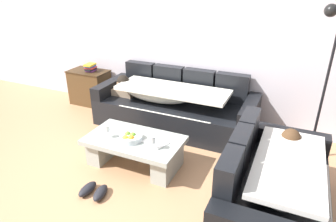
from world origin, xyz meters
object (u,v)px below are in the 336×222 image
couch_along_wall (172,107)px  side_cabinet (90,87)px  wine_glass_near_left (107,129)px  wine_glass_near_right (153,140)px  open_magazine (156,142)px  couch_near_window (273,189)px  coffee_table (135,148)px  floor_lamp (322,78)px  book_stack_on_cabinet (90,67)px  fruit_bowl (131,137)px  pair_of_shoes (94,191)px

couch_along_wall → side_cabinet: (-1.78, 0.22, -0.01)m
wine_glass_near_left → wine_glass_near_right: 0.64m
wine_glass_near_right → open_magazine: size_ratio=0.59×
couch_near_window → wine_glass_near_left: (-2.00, 0.12, 0.16)m
coffee_table → floor_lamp: 2.41m
coffee_table → side_cabinet: 2.27m
side_cabinet → couch_near_window: bearing=-25.3°
wine_glass_near_right → book_stack_on_cabinet: size_ratio=0.73×
couch_near_window → fruit_bowl: (-1.70, 0.17, 0.09)m
open_magazine → side_cabinet: bearing=164.4°
coffee_table → floor_lamp: (1.99, 1.05, 0.88)m
floor_lamp → couch_near_window: bearing=-103.0°
fruit_bowl → floor_lamp: (2.00, 1.11, 0.69)m
wine_glass_near_right → open_magazine: bearing=104.5°
coffee_table → fruit_bowl: (-0.01, -0.06, 0.18)m
wine_glass_near_left → pair_of_shoes: 0.76m
wine_glass_near_right → wine_glass_near_left: bearing=179.2°
side_cabinet → pair_of_shoes: side_cabinet is taller
couch_along_wall → book_stack_on_cabinet: 1.77m
open_magazine → couch_near_window: bearing=8.2°
fruit_bowl → open_magazine: bearing=14.6°
couch_along_wall → floor_lamp: size_ratio=1.27×
wine_glass_near_left → wine_glass_near_right: same height
couch_along_wall → wine_glass_near_right: couch_along_wall is taller
couch_near_window → coffee_table: (-1.69, 0.23, -0.10)m
fruit_bowl → side_cabinet: 2.30m
open_magazine → pair_of_shoes: 0.89m
couch_along_wall → wine_glass_near_left: 1.34m
pair_of_shoes → coffee_table: bearing=80.0°
pair_of_shoes → fruit_bowl: bearing=80.1°
couch_near_window → pair_of_shoes: (-1.81, -0.47, -0.29)m
fruit_bowl → wine_glass_near_left: wine_glass_near_left is taller
coffee_table → book_stack_on_cabinet: bearing=140.7°
couch_near_window → side_cabinet: size_ratio=2.38×
fruit_bowl → wine_glass_near_right: (0.34, -0.06, 0.07)m
coffee_table → wine_glass_near_left: bearing=-160.6°
couch_near_window → open_magazine: 1.42m
open_magazine → side_cabinet: size_ratio=0.39×
wine_glass_near_right → open_magazine: wine_glass_near_right is taller
couch_near_window → wine_glass_near_right: size_ratio=10.33×
wine_glass_near_left → floor_lamp: (2.30, 1.16, 0.62)m
coffee_table → book_stack_on_cabinet: book_stack_on_cabinet is taller
coffee_table → open_magazine: open_magazine is taller
couch_along_wall → fruit_bowl: (-0.01, -1.24, 0.09)m
fruit_bowl → floor_lamp: size_ratio=0.14×
wine_glass_near_left → side_cabinet: side_cabinet is taller
pair_of_shoes → open_magazine: bearing=60.0°
couch_near_window → fruit_bowl: couch_near_window is taller
coffee_table → side_cabinet: (-1.78, 1.41, 0.08)m
pair_of_shoes → couch_along_wall: bearing=86.3°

